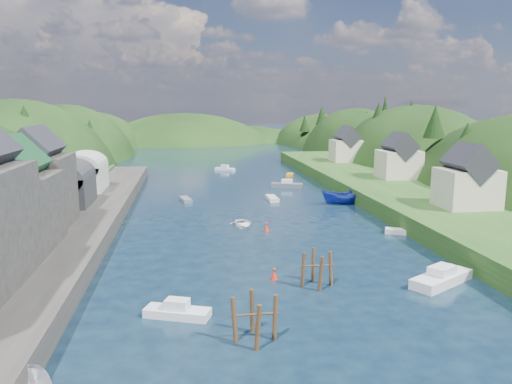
{
  "coord_description": "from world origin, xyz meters",
  "views": [
    {
      "loc": [
        -9.13,
        -37.77,
        15.83
      ],
      "look_at": [
        0.0,
        28.0,
        4.0
      ],
      "focal_mm": 35.0,
      "sensor_mm": 36.0,
      "label": 1
    }
  ],
  "objects": [
    {
      "name": "hillside_right",
      "position": [
        45.0,
        75.0,
        -7.41
      ],
      "size": [
        36.0,
        245.56,
        48.0
      ],
      "color": "black",
      "rests_on": "ground"
    },
    {
      "name": "hillside_left",
      "position": [
        -45.0,
        75.0,
        -8.03
      ],
      "size": [
        44.0,
        245.56,
        52.0
      ],
      "color": "black",
      "rests_on": "ground"
    },
    {
      "name": "boat_sheds",
      "position": [
        -26.0,
        39.0,
        5.27
      ],
      "size": [
        7.0,
        21.0,
        7.5
      ],
      "color": "#2D2D30",
      "rests_on": "quay_left"
    },
    {
      "name": "channel_buoy_far",
      "position": [
        0.57,
        22.42,
        0.48
      ],
      "size": [
        0.7,
        0.7,
        1.1
      ],
      "color": "red",
      "rests_on": "ground"
    },
    {
      "name": "ground",
      "position": [
        0.0,
        50.0,
        0.0
      ],
      "size": [
        600.0,
        600.0,
        0.0
      ],
      "primitive_type": "plane",
      "color": "black",
      "rests_on": "ground"
    },
    {
      "name": "terrace_right",
      "position": [
        25.0,
        40.0,
        1.2
      ],
      "size": [
        16.0,
        120.0,
        2.4
      ],
      "primitive_type": "cube",
      "color": "#234719",
      "rests_on": "ground"
    },
    {
      "name": "quay_left",
      "position": [
        -24.0,
        20.0,
        1.0
      ],
      "size": [
        12.0,
        110.0,
        2.0
      ],
      "primitive_type": "cube",
      "color": "#2D2B28",
      "rests_on": "ground"
    },
    {
      "name": "hill_trees",
      "position": [
        0.27,
        65.02,
        11.1
      ],
      "size": [
        92.72,
        149.22,
        12.88
      ],
      "color": "black",
      "rests_on": "ground"
    },
    {
      "name": "right_bank_cottages",
      "position": [
        28.0,
        48.33,
        5.84
      ],
      "size": [
        9.0,
        59.24,
        8.41
      ],
      "color": "beige",
      "rests_on": "terrace_right"
    },
    {
      "name": "far_hills",
      "position": [
        1.22,
        174.01,
        -10.8
      ],
      "size": [
        103.0,
        68.0,
        44.0
      ],
      "color": "black",
      "rests_on": "ground"
    },
    {
      "name": "channel_buoy_near",
      "position": [
        -1.53,
        4.99,
        0.48
      ],
      "size": [
        0.7,
        0.7,
        1.1
      ],
      "color": "red",
      "rests_on": "ground"
    },
    {
      "name": "moored_boats",
      "position": [
        2.76,
        22.61,
        0.71
      ],
      "size": [
        38.37,
        99.36,
        2.42
      ],
      "color": "silver",
      "rests_on": "ground"
    },
    {
      "name": "piling_cluster_far",
      "position": [
        1.91,
        2.87,
        1.26
      ],
      "size": [
        3.01,
        2.83,
        3.66
      ],
      "color": "#382314",
      "rests_on": "ground"
    },
    {
      "name": "piling_cluster_near",
      "position": [
        -4.88,
        -6.61,
        1.3
      ],
      "size": [
        3.29,
        3.06,
        3.74
      ],
      "color": "#382314",
      "rests_on": "ground"
    }
  ]
}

